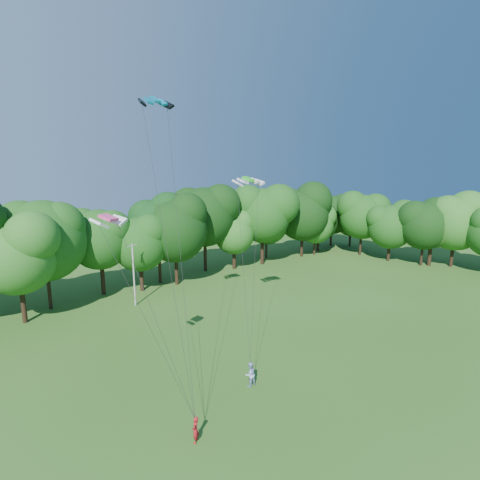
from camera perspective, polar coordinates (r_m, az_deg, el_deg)
utility_pole at (r=43.19m, az=-15.89°, el=-4.99°), size 1.34×0.60×7.06m
kite_flyer_left at (r=23.82m, az=-6.82°, el=-26.78°), size 0.68×0.68×1.58m
kite_flyer_right at (r=28.23m, az=1.55°, el=-19.76°), size 0.88×0.69×1.78m
kite_teal at (r=29.31m, az=-12.86°, el=20.15°), size 2.43×1.07×0.61m
kite_green at (r=33.70m, az=1.24°, el=9.29°), size 2.90×1.51×0.45m
kite_pink at (r=23.03m, az=-19.44°, el=3.24°), size 2.29×1.76×0.38m
tree_back_center at (r=49.96m, az=-12.40°, el=2.29°), size 8.67×8.67×12.61m
tree_back_east at (r=66.28m, az=11.43°, el=3.12°), size 6.93×6.93×10.09m
tree_flank_east at (r=64.75m, az=27.35°, el=2.48°), size 7.66×7.66×11.14m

